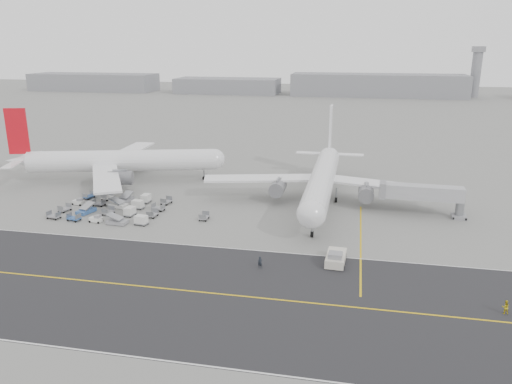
% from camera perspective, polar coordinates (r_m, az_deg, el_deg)
% --- Properties ---
extents(ground, '(700.00, 700.00, 0.00)m').
position_cam_1_polar(ground, '(89.19, -7.84, -5.44)').
color(ground, gray).
rests_on(ground, ground).
extents(taxiway, '(220.00, 59.00, 0.03)m').
position_cam_1_polar(taxiway, '(72.27, -8.72, -11.01)').
color(taxiway, '#2A2A2D').
rests_on(taxiway, ground).
extents(horizon_buildings, '(520.00, 28.00, 28.00)m').
position_cam_1_polar(horizon_buildings, '(339.44, 11.90, 10.71)').
color(horizon_buildings, gray).
rests_on(horizon_buildings, ground).
extents(control_tower, '(7.00, 7.00, 31.25)m').
position_cam_1_polar(control_tower, '(350.68, 23.85, 12.53)').
color(control_tower, gray).
rests_on(control_tower, ground).
extents(airliner_a, '(52.45, 51.32, 18.51)m').
position_cam_1_polar(airliner_a, '(128.35, -15.60, 3.46)').
color(airliner_a, white).
rests_on(airliner_a, ground).
extents(airliner_b, '(52.45, 53.03, 18.29)m').
position_cam_1_polar(airliner_b, '(108.49, 7.60, 1.54)').
color(airliner_b, white).
rests_on(airliner_b, ground).
extents(pushback_tug, '(3.20, 7.98, 2.27)m').
position_cam_1_polar(pushback_tug, '(80.03, 9.11, -7.44)').
color(pushback_tug, beige).
rests_on(pushback_tug, ground).
extents(jet_bridge, '(17.12, 3.82, 6.45)m').
position_cam_1_polar(jet_bridge, '(104.56, 18.50, -0.22)').
color(jet_bridge, gray).
rests_on(jet_bridge, ground).
extents(gse_cluster, '(29.28, 24.77, 1.94)m').
position_cam_1_polar(gse_cluster, '(107.30, -16.01, -2.10)').
color(gse_cluster, gray).
rests_on(gse_cluster, ground).
extents(stray_dolly, '(1.54, 2.48, 1.51)m').
position_cam_1_polar(stray_dolly, '(98.58, -5.95, -3.18)').
color(stray_dolly, silver).
rests_on(stray_dolly, ground).
extents(ground_crew_a, '(0.69, 0.46, 1.89)m').
position_cam_1_polar(ground_crew_a, '(77.45, 0.47, -8.05)').
color(ground_crew_a, black).
rests_on(ground_crew_a, ground).
extents(ground_crew_b, '(0.98, 0.80, 1.88)m').
position_cam_1_polar(ground_crew_b, '(72.83, 26.61, -11.67)').
color(ground_crew_b, gold).
rests_on(ground_crew_b, ground).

